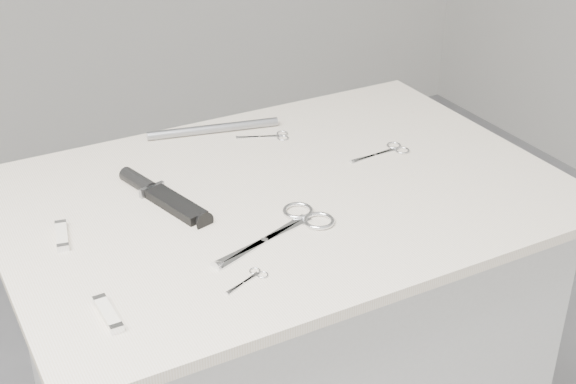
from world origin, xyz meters
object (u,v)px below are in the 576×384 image
pocket_knife_b (108,314)px  embroidery_scissors_a (388,151)px  sheathed_knife (158,194)px  embroidery_scissors_b (272,136)px  tiny_scissors (250,278)px  large_shears (293,224)px  pocket_knife_a (62,236)px  metal_rail (213,129)px

pocket_knife_b → embroidery_scissors_a: bearing=-70.1°
embroidery_scissors_a → sheathed_knife: size_ratio=0.58×
embroidery_scissors_b → tiny_scissors: same height
embroidery_scissors_b → large_shears: bearing=-88.5°
sheathed_knife → pocket_knife_a: bearing=91.3°
embroidery_scissors_a → tiny_scissors: bearing=-152.6°
sheathed_knife → pocket_knife_a: (-0.19, -0.05, -0.00)m
tiny_scissors → metal_rail: 0.53m
tiny_scissors → sheathed_knife: bearing=74.8°
pocket_knife_a → embroidery_scissors_b: bearing=-57.5°
sheathed_knife → embroidery_scissors_a: bearing=-110.0°
embroidery_scissors_a → metal_rail: 0.36m
tiny_scissors → sheathed_knife: 0.30m
embroidery_scissors_b → tiny_scissors: bearing=-98.0°
embroidery_scissors_a → tiny_scissors: (-0.43, -0.26, -0.00)m
embroidery_scissors_b → metal_rail: 0.12m
large_shears → pocket_knife_b: (-0.35, -0.09, 0.00)m
sheathed_knife → pocket_knife_b: size_ratio=2.63×
metal_rail → pocket_knife_b: bearing=-127.5°
tiny_scissors → pocket_knife_a: pocket_knife_a is taller
sheathed_knife → metal_rail: sheathed_knife is taller
large_shears → sheathed_knife: size_ratio=1.05×
large_shears → tiny_scissors: bearing=-159.1°
embroidery_scissors_a → sheathed_knife: (-0.46, 0.04, 0.01)m
embroidery_scissors_b → pocket_knife_b: 0.63m
embroidery_scissors_b → tiny_scissors: 0.50m
embroidery_scissors_b → pocket_knife_a: (-0.48, -0.18, 0.00)m
embroidery_scissors_a → pocket_knife_b: 0.69m
pocket_knife_a → pocket_knife_b: size_ratio=1.00×
embroidery_scissors_b → pocket_knife_b: bearing=-115.7°
large_shears → embroidery_scissors_a: (0.30, 0.16, -0.00)m
large_shears → pocket_knife_a: pocket_knife_a is taller
pocket_knife_b → embroidery_scissors_b: bearing=-49.7°
embroidery_scissors_b → tiny_scissors: (-0.26, -0.43, -0.00)m
embroidery_scissors_a → metal_rail: size_ratio=0.48×
metal_rail → embroidery_scissors_b: bearing=-38.1°
embroidery_scissors_a → pocket_knife_a: bearing=177.3°
large_shears → tiny_scissors: (-0.13, -0.10, -0.00)m
pocket_knife_b → pocket_knife_a: bearing=-0.1°
embroidery_scissors_b → metal_rail: size_ratio=0.39×
large_shears → sheathed_knife: 0.26m
metal_rail → embroidery_scissors_a: bearing=-42.6°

